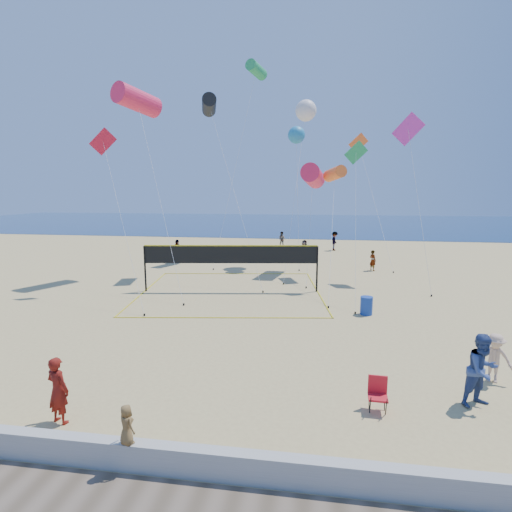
# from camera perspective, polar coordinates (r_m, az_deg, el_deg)

# --- Properties ---
(ground) EXTENTS (120.00, 120.00, 0.00)m
(ground) POSITION_cam_1_polar(r_m,az_deg,el_deg) (11.53, -4.27, -19.64)
(ground) COLOR tan
(ground) RESTS_ON ground
(ocean) EXTENTS (140.00, 50.00, 0.03)m
(ocean) POSITION_cam_1_polar(r_m,az_deg,el_deg) (72.08, 6.82, 4.74)
(ocean) COLOR navy
(ocean) RESTS_ON ground
(seawall) EXTENTS (32.00, 0.30, 0.60)m
(seawall) POSITION_cam_1_polar(r_m,az_deg,el_deg) (8.93, -9.12, -27.01)
(seawall) COLOR #B2B2AD
(seawall) RESTS_ON ground
(woman) EXTENTS (0.69, 0.54, 1.67)m
(woman) POSITION_cam_1_polar(r_m,az_deg,el_deg) (11.19, -26.44, -16.79)
(woman) COLOR maroon
(woman) RESTS_ON ground
(toddler) EXTENTS (0.48, 0.43, 0.82)m
(toddler) POSITION_cam_1_polar(r_m,az_deg,el_deg) (8.92, -18.00, -21.95)
(toddler) COLOR brown
(toddler) RESTS_ON seawall
(bystander_a) EXTENTS (1.18, 1.09, 1.95)m
(bystander_a) POSITION_cam_1_polar(r_m,az_deg,el_deg) (12.25, 29.61, -14.02)
(bystander_a) COLOR #32467D
(bystander_a) RESTS_ON ground
(bystander_b) EXTENTS (1.08, 0.83, 1.47)m
(bystander_b) POSITION_cam_1_polar(r_m,az_deg,el_deg) (13.95, 30.90, -12.38)
(bystander_b) COLOR #D4AB8D
(bystander_b) RESTS_ON ground
(far_person_0) EXTENTS (1.00, 1.12, 1.83)m
(far_person_0) POSITION_cam_1_polar(r_m,az_deg,el_deg) (31.97, -11.21, 0.68)
(far_person_0) COLOR gray
(far_person_0) RESTS_ON ground
(far_person_1) EXTENTS (1.47, 1.33, 1.63)m
(far_person_1) POSITION_cam_1_polar(r_m,az_deg,el_deg) (33.03, 6.89, 0.89)
(far_person_1) COLOR gray
(far_person_1) RESTS_ON ground
(far_person_2) EXTENTS (0.61, 0.64, 1.47)m
(far_person_2) POSITION_cam_1_polar(r_m,az_deg,el_deg) (29.37, 16.34, -0.62)
(far_person_2) COLOR gray
(far_person_2) RESTS_ON ground
(far_person_3) EXTENTS (0.85, 0.72, 1.56)m
(far_person_3) POSITION_cam_1_polar(r_m,az_deg,el_deg) (40.31, 3.74, 2.39)
(far_person_3) COLOR gray
(far_person_3) RESTS_ON ground
(far_person_4) EXTENTS (0.90, 1.28, 1.81)m
(far_person_4) POSITION_cam_1_polar(r_m,az_deg,el_deg) (38.61, 11.17, 2.11)
(far_person_4) COLOR gray
(far_person_4) RESTS_ON ground
(camp_chair) EXTENTS (0.50, 0.62, 0.99)m
(camp_chair) POSITION_cam_1_polar(r_m,az_deg,el_deg) (11.20, 16.99, -18.08)
(camp_chair) COLOR red
(camp_chair) RESTS_ON ground
(trash_barrel) EXTENTS (0.68, 0.68, 0.83)m
(trash_barrel) POSITION_cam_1_polar(r_m,az_deg,el_deg) (18.99, 15.49, -6.85)
(trash_barrel) COLOR #173997
(trash_barrel) RESTS_ON ground
(volleyball_net) EXTENTS (11.08, 10.95, 2.63)m
(volleyball_net) POSITION_cam_1_polar(r_m,az_deg,el_deg) (22.21, -3.62, -0.51)
(volleyball_net) COLOR black
(volleyball_net) RESTS_ON ground
(kite_0) EXTENTS (6.05, 7.97, 11.99)m
(kite_0) POSITION_cam_1_polar(r_m,az_deg,el_deg) (27.50, -16.62, 20.54)
(kite_0) COLOR #E9234E
(kite_0) RESTS_ON ground
(kite_1) EXTENTS (4.97, 6.03, 11.66)m
(kite_1) POSITION_cam_1_polar(r_m,az_deg,el_deg) (27.67, -6.72, 20.62)
(kite_1) COLOR black
(kite_1) RESTS_ON ground
(kite_2) EXTENTS (1.51, 8.83, 7.21)m
(kite_2) POSITION_cam_1_polar(r_m,az_deg,el_deg) (26.67, 11.19, 11.45)
(kite_2) COLOR orange
(kite_2) RESTS_ON ground
(kite_3) EXTENTS (4.67, 4.57, 8.95)m
(kite_3) POSITION_cam_1_polar(r_m,az_deg,el_deg) (23.42, -20.72, 13.79)
(kite_3) COLOR red
(kite_3) RESTS_ON ground
(kite_4) EXTENTS (1.33, 5.62, 8.37)m
(kite_4) POSITION_cam_1_polar(r_m,az_deg,el_deg) (23.31, 14.09, 12.74)
(kite_4) COLOR #269B54
(kite_4) RESTS_ON ground
(kite_5) EXTENTS (1.80, 5.08, 10.32)m
(kite_5) POSITION_cam_1_polar(r_m,az_deg,el_deg) (27.05, 21.01, 15.84)
(kite_5) COLOR #CD30B0
(kite_5) RESTS_ON ground
(kite_6) EXTENTS (1.80, 8.80, 12.32)m
(kite_6) POSITION_cam_1_polar(r_m,az_deg,el_deg) (31.97, 7.14, 19.91)
(kite_6) COLOR silver
(kite_6) RESTS_ON ground
(kite_7) EXTENTS (1.27, 2.52, 10.17)m
(kite_7) POSITION_cam_1_polar(r_m,az_deg,el_deg) (29.99, 5.80, 16.81)
(kite_7) COLOR #2382B8
(kite_7) RESTS_ON ground
(kite_8) EXTENTS (3.06, 7.06, 15.66)m
(kite_8) POSITION_cam_1_polar(r_m,az_deg,el_deg) (34.81, 0.06, 25.03)
(kite_8) COLOR #269B54
(kite_8) RESTS_ON ground
(kite_9) EXTENTS (2.78, 9.21, 10.65)m
(kite_9) POSITION_cam_1_polar(r_m,az_deg,el_deg) (36.98, 14.64, 14.59)
(kite_9) COLOR orange
(kite_9) RESTS_ON ground
(kite_10) EXTENTS (1.69, 6.89, 7.42)m
(kite_10) POSITION_cam_1_polar(r_m,az_deg,el_deg) (28.02, 8.16, 11.23)
(kite_10) COLOR #E9234E
(kite_10) RESTS_ON ground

